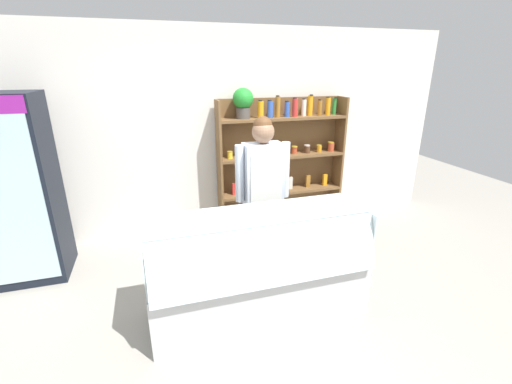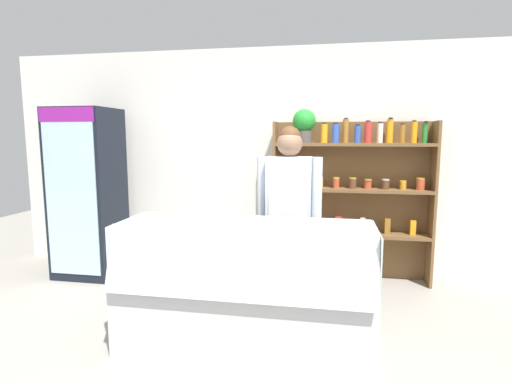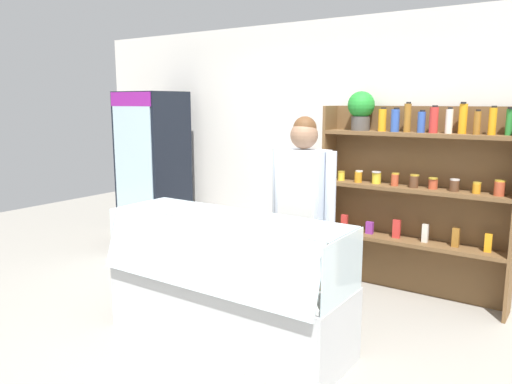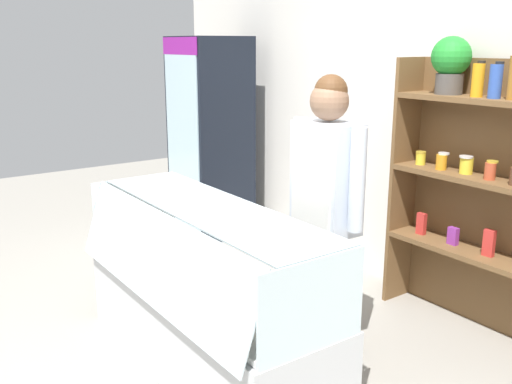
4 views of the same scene
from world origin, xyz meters
name	(u,v)px [view 4 (image 4 of 4)]	position (x,y,z in m)	size (l,w,h in m)	color
ground_plane	(190,367)	(0.00, 0.00, 0.00)	(12.00, 12.00, 0.00)	gray
back_wall	(425,120)	(0.00, 2.06, 1.35)	(6.80, 0.10, 2.70)	white
drinks_fridge	(210,138)	(-2.15, 1.45, 0.99)	(0.70, 0.64, 1.98)	black
deli_display_case	(205,318)	(0.03, 0.09, 0.31)	(1.94, 0.72, 1.01)	silver
shop_clerk	(326,194)	(0.30, 0.79, 1.04)	(0.59, 0.25, 1.74)	#2D2D38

